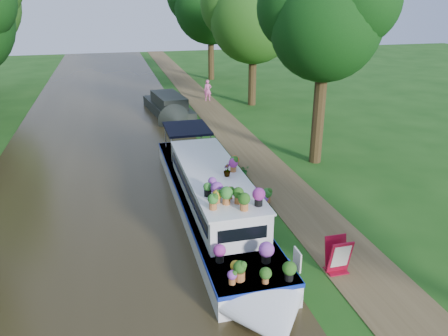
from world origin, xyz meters
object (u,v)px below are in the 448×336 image
plant_boat (214,198)px  pedestrian_pink (208,90)px  second_boat (169,107)px  sandwich_board (338,257)px

plant_boat → pedestrian_pink: plant_boat is taller
second_boat → pedestrian_pink: bearing=38.3°
plant_boat → pedestrian_pink: size_ratio=8.72×
pedestrian_pink → plant_boat: bearing=-95.2°
sandwich_board → pedestrian_pink: 22.55m
plant_boat → second_boat: (0.50, 15.09, -0.29)m
plant_boat → second_boat: plant_boat is taller
second_boat → pedestrian_pink: 4.90m
plant_boat → sandwich_board: plant_boat is taller
second_boat → plant_boat: bearing=-99.2°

